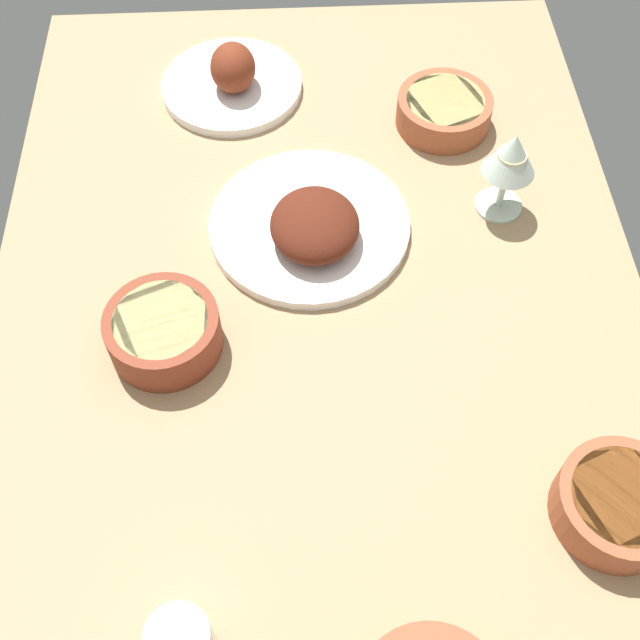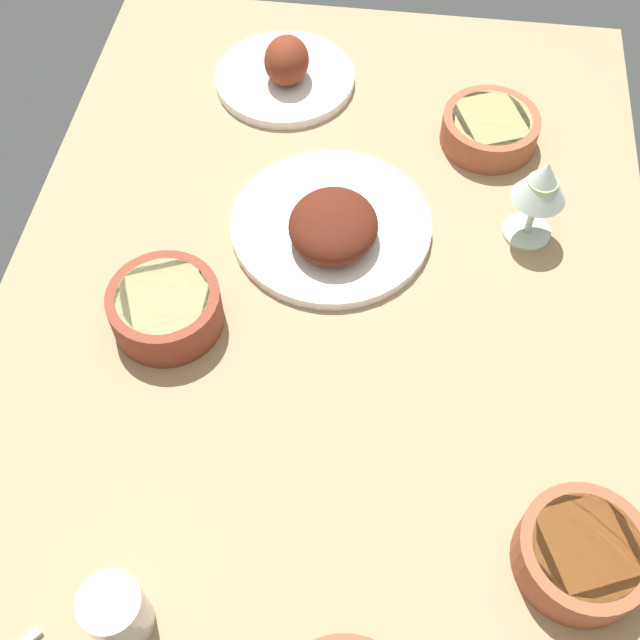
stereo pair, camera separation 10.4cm
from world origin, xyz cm
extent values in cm
cube|color=tan|center=(0.00, 0.00, 2.00)|extent=(140.00, 90.00, 4.00)
cylinder|color=white|center=(17.38, 0.63, 4.80)|extent=(29.09, 29.09, 1.60)
ellipsoid|color=#511E11|center=(14.33, 0.29, 8.34)|extent=(13.68, 12.53, 5.96)
cylinder|color=white|center=(48.28, 12.20, 4.80)|extent=(23.23, 23.23, 1.60)
ellipsoid|color=maroon|center=(47.43, 11.62, 9.13)|extent=(8.66, 7.28, 7.67)
cylinder|color=#A35133|center=(38.49, -21.65, 6.48)|extent=(14.98, 14.98, 4.97)
cylinder|color=#D6BC70|center=(38.49, -21.65, 8.47)|extent=(12.29, 12.29, 1.00)
cylinder|color=#A35133|center=(-27.28, -32.26, 6.81)|extent=(14.46, 14.46, 5.62)
cylinder|color=brown|center=(-27.28, -32.26, 9.12)|extent=(11.86, 11.86, 1.00)
cylinder|color=brown|center=(-1.49, 20.23, 7.03)|extent=(14.77, 14.77, 6.06)
cylinder|color=#DBCC7A|center=(-1.49, 20.23, 9.56)|extent=(12.11, 12.11, 1.00)
cylinder|color=silver|center=(20.31, -27.57, 4.25)|extent=(7.00, 7.00, 0.50)
cylinder|color=silver|center=(20.31, -27.57, 8.00)|extent=(1.00, 1.00, 7.00)
cone|color=silver|center=(20.31, -27.57, 14.75)|extent=(7.60, 7.60, 6.50)
cylinder|color=beige|center=(20.31, -27.57, 13.30)|extent=(4.18, 4.18, 2.80)
camera|label=1|loc=(-57.72, 2.96, 92.75)|focal=44.54mm
camera|label=2|loc=(-57.32, -7.44, 92.75)|focal=44.54mm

